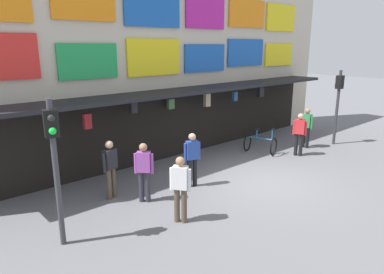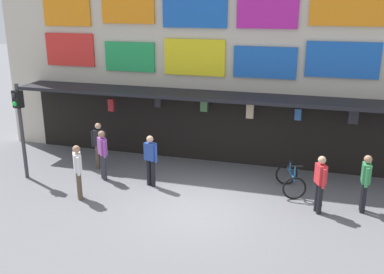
{
  "view_description": "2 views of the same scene",
  "coord_description": "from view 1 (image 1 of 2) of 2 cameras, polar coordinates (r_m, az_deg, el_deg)",
  "views": [
    {
      "loc": [
        -8.59,
        -6.34,
        4.22
      ],
      "look_at": [
        -1.21,
        1.98,
        1.3
      ],
      "focal_mm": 32.91,
      "sensor_mm": 36.0,
      "label": 1
    },
    {
      "loc": [
        3.0,
        -10.86,
        5.71
      ],
      "look_at": [
        -0.7,
        1.84,
        1.55
      ],
      "focal_mm": 40.84,
      "sensor_mm": 36.0,
      "label": 2
    }
  ],
  "objects": [
    {
      "name": "traffic_light_near",
      "position": [
        7.69,
        -21.46,
        -2.02
      ],
      "size": [
        0.33,
        0.35,
        3.2
      ],
      "color": "#38383D",
      "rests_on": "ground"
    },
    {
      "name": "shopfront",
      "position": [
        13.88,
        -3.43,
        13.64
      ],
      "size": [
        18.0,
        2.6,
        8.0
      ],
      "color": "beige",
      "rests_on": "ground"
    },
    {
      "name": "bicycle_parked",
      "position": [
        14.32,
        11.03,
        -1.05
      ],
      "size": [
        1.02,
        1.32,
        1.05
      ],
      "color": "black",
      "rests_on": "ground"
    },
    {
      "name": "pedestrian_in_red",
      "position": [
        14.22,
        17.02,
        0.77
      ],
      "size": [
        0.35,
        0.49,
        1.68
      ],
      "color": "black",
      "rests_on": "ground"
    },
    {
      "name": "ground_plane",
      "position": [
        11.48,
        11.25,
        -7.14
      ],
      "size": [
        80.0,
        80.0,
        0.0
      ],
      "primitive_type": "plane",
      "color": "slate"
    },
    {
      "name": "pedestrian_in_yellow",
      "position": [
        10.07,
        -13.08,
        -4.63
      ],
      "size": [
        0.51,
        0.32,
        1.68
      ],
      "color": "brown",
      "rests_on": "ground"
    },
    {
      "name": "pedestrian_in_black",
      "position": [
        9.67,
        -7.79,
        -5.19
      ],
      "size": [
        0.41,
        0.41,
        1.68
      ],
      "color": "#2D2D38",
      "rests_on": "ground"
    },
    {
      "name": "pedestrian_in_purple",
      "position": [
        8.5,
        -1.9,
        -7.92
      ],
      "size": [
        0.39,
        0.45,
        1.68
      ],
      "color": "brown",
      "rests_on": "ground"
    },
    {
      "name": "pedestrian_in_green",
      "position": [
        15.44,
        18.07,
        1.76
      ],
      "size": [
        0.23,
        0.53,
        1.68
      ],
      "color": "black",
      "rests_on": "ground"
    },
    {
      "name": "pedestrian_in_blue",
      "position": [
        10.61,
        0.02,
        -3.23
      ],
      "size": [
        0.51,
        0.32,
        1.68
      ],
      "color": "black",
      "rests_on": "ground"
    },
    {
      "name": "traffic_light_far",
      "position": [
        16.25,
        22.61,
        6.25
      ],
      "size": [
        0.29,
        0.33,
        3.2
      ],
      "color": "#38383D",
      "rests_on": "ground"
    }
  ]
}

